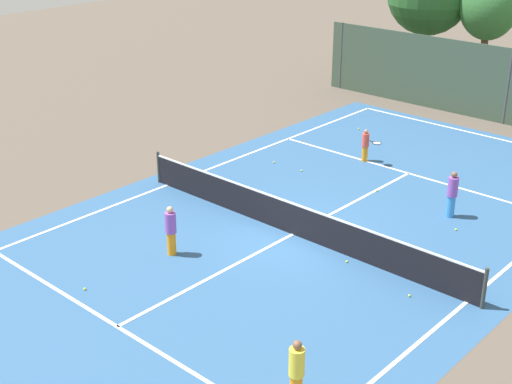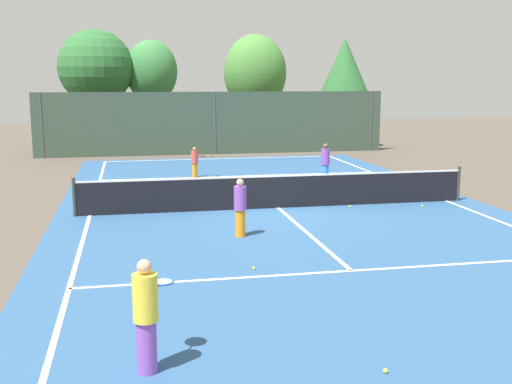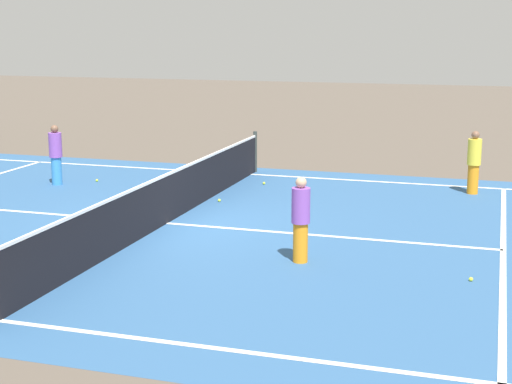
# 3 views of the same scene
# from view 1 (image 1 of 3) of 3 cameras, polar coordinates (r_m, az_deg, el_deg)

# --- Properties ---
(ground_plane) EXTENTS (80.00, 80.00, 0.00)m
(ground_plane) POSITION_cam_1_polar(r_m,az_deg,el_deg) (21.16, 2.92, -3.35)
(ground_plane) COLOR brown
(court_surface) EXTENTS (13.00, 25.00, 0.01)m
(court_surface) POSITION_cam_1_polar(r_m,az_deg,el_deg) (21.16, 2.92, -3.34)
(court_surface) COLOR #2D5684
(court_surface) RESTS_ON ground_plane
(tennis_net) EXTENTS (11.90, 0.10, 1.10)m
(tennis_net) POSITION_cam_1_polar(r_m,az_deg,el_deg) (20.93, 2.95, -2.10)
(tennis_net) COLOR #333833
(tennis_net) RESTS_ON ground_plane
(perimeter_fence) EXTENTS (18.00, 0.12, 3.20)m
(perimeter_fence) POSITION_cam_1_polar(r_m,az_deg,el_deg) (32.06, 19.23, 7.82)
(perimeter_fence) COLOR #384C3D
(perimeter_fence) RESTS_ON ground_plane
(tree_0) EXTENTS (2.86, 2.34, 5.98)m
(tree_0) POSITION_cam_1_polar(r_m,az_deg,el_deg) (36.17, 17.90, 13.92)
(tree_0) COLOR brown
(tree_0) RESTS_ON ground_plane
(player_0) EXTENTS (0.84, 0.38, 1.21)m
(player_0) POSITION_cam_1_polar(r_m,az_deg,el_deg) (26.66, 8.65, 3.69)
(player_0) COLOR orange
(player_0) RESTS_ON ground_plane
(player_1) EXTENTS (0.32, 0.32, 1.48)m
(player_1) POSITION_cam_1_polar(r_m,az_deg,el_deg) (14.45, 3.21, -13.97)
(player_1) COLOR orange
(player_1) RESTS_ON ground_plane
(player_2) EXTENTS (0.32, 0.32, 1.48)m
(player_2) POSITION_cam_1_polar(r_m,az_deg,el_deg) (22.70, 15.19, -0.14)
(player_2) COLOR #388CD8
(player_2) RESTS_ON ground_plane
(player_3) EXTENTS (0.31, 0.31, 1.44)m
(player_3) POSITION_cam_1_polar(r_m,az_deg,el_deg) (19.86, -6.72, -3.00)
(player_3) COLOR orange
(player_3) RESTS_ON ground_plane
(tennis_ball_0) EXTENTS (0.07, 0.07, 0.07)m
(tennis_ball_0) POSITION_cam_1_polar(r_m,az_deg,el_deg) (18.51, 11.98, -7.99)
(tennis_ball_0) COLOR #CCE533
(tennis_ball_0) RESTS_ON ground_plane
(tennis_ball_2) EXTENTS (0.07, 0.07, 0.07)m
(tennis_ball_2) POSITION_cam_1_polar(r_m,az_deg,el_deg) (18.89, -13.33, -7.44)
(tennis_ball_2) COLOR #CCE533
(tennis_ball_2) RESTS_ON ground_plane
(tennis_ball_3) EXTENTS (0.07, 0.07, 0.07)m
(tennis_ball_3) POSITION_cam_1_polar(r_m,az_deg,el_deg) (19.77, 7.16, -5.45)
(tennis_ball_3) COLOR #CCE533
(tennis_ball_3) RESTS_ON ground_plane
(tennis_ball_4) EXTENTS (0.07, 0.07, 0.07)m
(tennis_ball_4) POSITION_cam_1_polar(r_m,az_deg,el_deg) (26.39, 1.42, 2.35)
(tennis_ball_4) COLOR #CCE533
(tennis_ball_4) RESTS_ON ground_plane
(tennis_ball_5) EXTENTS (0.07, 0.07, 0.07)m
(tennis_ball_5) POSITION_cam_1_polar(r_m,az_deg,el_deg) (25.67, 3.59, 1.69)
(tennis_ball_5) COLOR #CCE533
(tennis_ball_5) RESTS_ON ground_plane
(tennis_ball_6) EXTENTS (0.07, 0.07, 0.07)m
(tennis_ball_6) POSITION_cam_1_polar(r_m,az_deg,el_deg) (22.13, 15.46, -2.87)
(tennis_ball_6) COLOR #CCE533
(tennis_ball_6) RESTS_ON ground_plane
(tennis_ball_7) EXTENTS (0.07, 0.07, 0.07)m
(tennis_ball_7) POSITION_cam_1_polar(r_m,az_deg,el_deg) (24.29, 9.49, 0.10)
(tennis_ball_7) COLOR #CCE533
(tennis_ball_7) RESTS_ON ground_plane
(tennis_ball_8) EXTENTS (0.07, 0.07, 0.07)m
(tennis_ball_8) POSITION_cam_1_polar(r_m,az_deg,el_deg) (30.30, 8.09, 4.95)
(tennis_ball_8) COLOR #CCE533
(tennis_ball_8) RESTS_ON ground_plane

